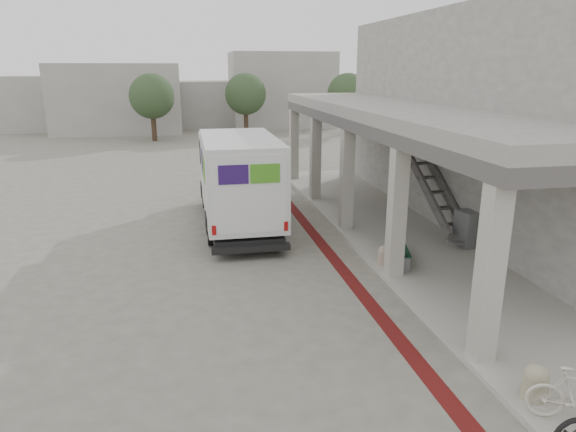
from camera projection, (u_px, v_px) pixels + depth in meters
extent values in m
plane|color=#635F55|center=(318.00, 293.00, 12.21)|extent=(120.00, 120.00, 0.00)
cube|color=#551111|center=(335.00, 260.00, 14.29)|extent=(0.35, 40.00, 0.01)
cube|color=#A09C90|center=(471.00, 277.00, 12.97)|extent=(4.40, 28.00, 0.12)
cube|color=gray|center=(501.00, 120.00, 16.89)|extent=(4.30, 17.00, 7.00)
cube|color=#514E4C|center=(394.00, 122.00, 16.17)|extent=(3.40, 16.90, 0.35)
cube|color=gray|center=(395.00, 111.00, 16.07)|extent=(3.40, 16.90, 0.35)
cube|color=gray|center=(118.00, 98.00, 41.92)|extent=(10.00, 6.00, 5.50)
cube|color=gray|center=(203.00, 103.00, 47.23)|extent=(8.00, 6.00, 4.00)
cube|color=gray|center=(281.00, 90.00, 46.35)|extent=(9.00, 6.00, 6.50)
cube|color=gray|center=(49.00, 103.00, 43.73)|extent=(7.00, 5.00, 4.50)
cylinder|color=#38281C|center=(154.00, 124.00, 37.28)|extent=(0.36, 0.36, 2.40)
sphere|color=#2D4226|center=(152.00, 96.00, 36.72)|extent=(3.20, 3.20, 3.20)
cylinder|color=#38281C|center=(246.00, 120.00, 40.50)|extent=(0.36, 0.36, 2.40)
sphere|color=#2D4226|center=(246.00, 94.00, 39.95)|extent=(3.20, 3.20, 3.20)
cylinder|color=#38281C|center=(347.00, 119.00, 41.10)|extent=(0.36, 0.36, 2.40)
sphere|color=#2D4226|center=(348.00, 94.00, 40.54)|extent=(3.20, 3.20, 3.20)
cube|color=black|center=(239.00, 214.00, 17.43)|extent=(2.04, 6.66, 0.28)
cube|color=silver|center=(240.00, 176.00, 16.21)|extent=(2.31, 4.95, 2.47)
cube|color=silver|center=(231.00, 163.00, 19.34)|extent=(2.29, 1.82, 2.18)
cube|color=silver|center=(230.00, 178.00, 20.51)|extent=(2.09, 0.58, 0.76)
cube|color=black|center=(229.00, 146.00, 19.91)|extent=(2.09, 0.48, 1.00)
cube|color=black|center=(251.00, 249.00, 14.22)|extent=(2.19, 0.25, 0.17)
cube|color=#281150|center=(202.00, 161.00, 16.51)|extent=(0.03, 1.33, 0.71)
cube|color=#428F1F|center=(204.00, 169.00, 15.17)|extent=(0.03, 1.33, 0.71)
cube|color=#281150|center=(233.00, 175.00, 13.62)|extent=(0.81, 0.03, 0.52)
cube|color=#428F1F|center=(265.00, 174.00, 13.78)|extent=(0.81, 0.03, 0.52)
cylinder|color=black|center=(206.00, 197.00, 19.56)|extent=(0.27, 0.86, 0.85)
cylinder|color=black|center=(258.00, 194.00, 19.93)|extent=(0.27, 0.86, 0.85)
cylinder|color=black|center=(212.00, 231.00, 15.44)|extent=(0.27, 0.86, 0.85)
cylinder|color=black|center=(277.00, 227.00, 15.81)|extent=(0.27, 0.86, 0.85)
cube|color=slate|center=(402.00, 264.00, 13.17)|extent=(0.41, 0.19, 0.40)
cube|color=slate|center=(395.00, 244.00, 14.67)|extent=(0.41, 0.19, 0.40)
cube|color=#113523|center=(393.00, 245.00, 13.87)|extent=(0.63, 1.84, 0.05)
cube|color=#113523|center=(399.00, 245.00, 13.86)|extent=(0.63, 1.84, 0.05)
cube|color=#113523|center=(404.00, 245.00, 13.85)|extent=(0.63, 1.84, 0.05)
cylinder|color=gray|center=(535.00, 387.00, 8.07)|extent=(0.40, 0.40, 0.40)
sphere|color=gray|center=(536.00, 376.00, 8.02)|extent=(0.40, 0.40, 0.40)
cylinder|color=gray|center=(384.00, 258.00, 13.60)|extent=(0.36, 0.36, 0.36)
sphere|color=gray|center=(384.00, 252.00, 13.55)|extent=(0.36, 0.36, 0.36)
cube|color=slate|center=(467.00, 229.00, 14.93)|extent=(0.59, 0.72, 1.06)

